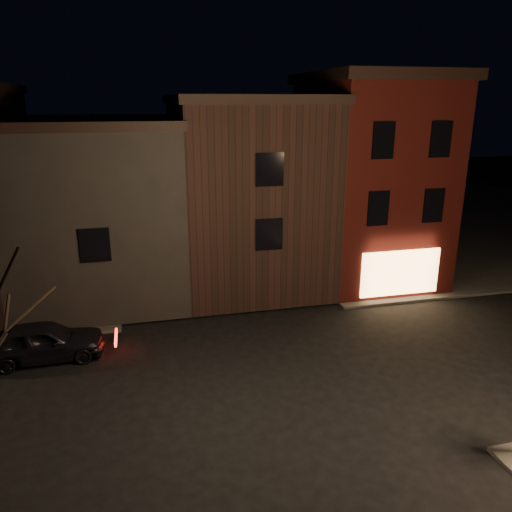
{
  "coord_description": "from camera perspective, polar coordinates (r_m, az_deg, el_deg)",
  "views": [
    {
      "loc": [
        -3.93,
        -14.78,
        9.31
      ],
      "look_at": [
        0.6,
        4.13,
        3.2
      ],
      "focal_mm": 35.0,
      "sensor_mm": 36.0,
      "label": 1
    }
  ],
  "objects": [
    {
      "name": "row_building_a",
      "position": [
        26.24,
        -1.35,
        7.62
      ],
      "size": [
        7.3,
        10.3,
        9.4
      ],
      "color": "black",
      "rests_on": "ground"
    },
    {
      "name": "sidewalk_far_right",
      "position": [
        43.22,
        20.59,
        3.96
      ],
      "size": [
        30.0,
        30.0,
        0.12
      ],
      "primitive_type": "cube",
      "color": "#2D2B28",
      "rests_on": "ground"
    },
    {
      "name": "ground",
      "position": [
        17.9,
        1.25,
        -13.9
      ],
      "size": [
        120.0,
        120.0,
        0.0
      ],
      "primitive_type": "plane",
      "color": "black",
      "rests_on": "ground"
    },
    {
      "name": "corner_building",
      "position": [
        27.31,
        12.74,
        8.79
      ],
      "size": [
        6.5,
        8.5,
        10.5
      ],
      "color": "#48100C",
      "rests_on": "ground"
    },
    {
      "name": "row_building_b",
      "position": [
        25.83,
        -17.34,
        5.54
      ],
      "size": [
        7.8,
        10.3,
        8.4
      ],
      "color": "black",
      "rests_on": "ground"
    },
    {
      "name": "parked_car_a",
      "position": [
        20.36,
        -23.14,
        -8.96
      ],
      "size": [
        4.41,
        1.9,
        1.48
      ],
      "primitive_type": "imported",
      "rotation": [
        0.0,
        0.0,
        1.6
      ],
      "color": "black",
      "rests_on": "ground"
    }
  ]
}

